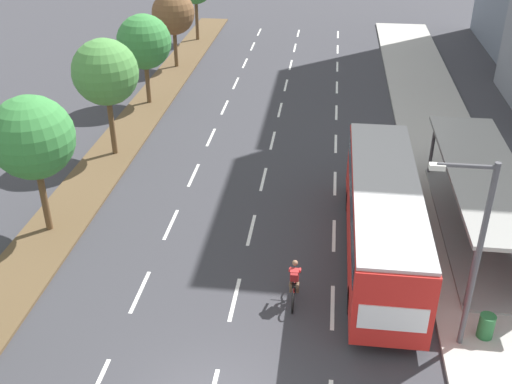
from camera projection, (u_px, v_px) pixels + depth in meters
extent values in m
cube|color=brown|center=(134.00, 124.00, 35.64)|extent=(2.60, 52.00, 0.12)
cube|color=#ADAAA3|center=(440.00, 139.00, 33.76)|extent=(4.50, 52.00, 0.15)
cube|color=white|center=(140.00, 292.00, 22.14)|extent=(0.14, 2.42, 0.01)
cube|color=white|center=(171.00, 224.00, 26.14)|extent=(0.14, 2.42, 0.01)
cube|color=white|center=(194.00, 175.00, 30.15)|extent=(0.14, 2.42, 0.01)
cube|color=white|center=(211.00, 137.00, 34.16)|extent=(0.14, 2.42, 0.01)
cube|color=white|center=(225.00, 107.00, 38.16)|extent=(0.14, 2.42, 0.01)
cube|color=white|center=(236.00, 83.00, 42.17)|extent=(0.14, 2.42, 0.01)
cube|color=white|center=(245.00, 63.00, 46.17)|extent=(0.14, 2.42, 0.01)
cube|color=white|center=(253.00, 46.00, 50.18)|extent=(0.14, 2.42, 0.01)
cube|color=white|center=(259.00, 32.00, 54.19)|extent=(0.14, 2.42, 0.01)
cube|color=white|center=(235.00, 299.00, 21.77)|extent=(0.14, 2.42, 0.01)
cube|color=white|center=(251.00, 230.00, 25.77)|extent=(0.14, 2.42, 0.01)
cube|color=white|center=(263.00, 179.00, 29.78)|extent=(0.14, 2.42, 0.01)
cube|color=white|center=(273.00, 140.00, 33.78)|extent=(0.14, 2.42, 0.01)
cube|color=white|center=(280.00, 110.00, 37.79)|extent=(0.14, 2.42, 0.01)
cube|color=white|center=(286.00, 85.00, 41.79)|extent=(0.14, 2.42, 0.01)
cube|color=white|center=(291.00, 65.00, 45.80)|extent=(0.14, 2.42, 0.01)
cube|color=white|center=(295.00, 48.00, 49.81)|extent=(0.14, 2.42, 0.01)
cube|color=white|center=(298.00, 33.00, 53.81)|extent=(0.14, 2.42, 0.01)
cube|color=white|center=(333.00, 307.00, 21.39)|extent=(0.14, 2.42, 0.01)
cube|color=white|center=(334.00, 235.00, 25.40)|extent=(0.14, 2.42, 0.01)
cube|color=white|center=(335.00, 183.00, 29.40)|extent=(0.14, 2.42, 0.01)
cube|color=white|center=(336.00, 144.00, 33.41)|extent=(0.14, 2.42, 0.01)
cube|color=white|center=(336.00, 112.00, 37.42)|extent=(0.14, 2.42, 0.01)
cube|color=white|center=(337.00, 87.00, 41.42)|extent=(0.14, 2.42, 0.01)
cube|color=white|center=(337.00, 67.00, 45.43)|extent=(0.14, 2.42, 0.01)
cube|color=white|center=(338.00, 49.00, 49.43)|extent=(0.14, 2.42, 0.01)
cube|color=white|center=(338.00, 35.00, 53.44)|extent=(0.14, 2.42, 0.01)
cube|color=gray|center=(472.00, 230.00, 25.41)|extent=(2.60, 10.71, 0.10)
cylinder|color=#56565B|center=(471.00, 275.00, 20.46)|extent=(0.16, 0.16, 2.60)
cylinder|color=#56565B|center=(432.00, 148.00, 29.29)|extent=(0.16, 0.16, 2.60)
cylinder|color=#56565B|center=(483.00, 150.00, 29.04)|extent=(0.16, 0.16, 2.60)
cube|color=gray|center=(509.00, 204.00, 24.62)|extent=(0.10, 10.17, 2.34)
cube|color=gray|center=(484.00, 172.00, 24.07)|extent=(2.90, 11.11, 0.16)
cube|color=red|center=(383.00, 217.00, 23.16)|extent=(2.50, 11.20, 2.80)
cube|color=#2D3D4C|center=(385.00, 198.00, 22.75)|extent=(2.54, 10.30, 0.90)
cube|color=#B7B7B7|center=(387.00, 183.00, 22.45)|extent=(2.45, 10.98, 0.12)
cube|color=#2D3D4C|center=(376.00, 147.00, 27.86)|extent=(2.25, 0.06, 1.54)
cube|color=white|center=(393.00, 319.00, 18.39)|extent=(2.12, 0.04, 0.90)
cylinder|color=black|center=(350.00, 201.00, 26.95)|extent=(0.30, 1.00, 1.00)
cylinder|color=black|center=(400.00, 204.00, 26.71)|extent=(0.30, 1.00, 1.00)
cylinder|color=black|center=(352.00, 300.00, 20.93)|extent=(0.30, 1.00, 1.00)
cylinder|color=black|center=(417.00, 306.00, 20.70)|extent=(0.30, 1.00, 1.00)
torus|color=black|center=(295.00, 284.00, 21.98)|extent=(0.06, 0.72, 0.72)
torus|color=black|center=(293.00, 303.00, 21.02)|extent=(0.06, 0.72, 0.72)
cylinder|color=maroon|center=(294.00, 287.00, 21.36)|extent=(0.05, 0.94, 0.05)
cylinder|color=maroon|center=(294.00, 293.00, 21.36)|extent=(0.05, 0.57, 0.42)
cylinder|color=maroon|center=(294.00, 290.00, 21.18)|extent=(0.04, 0.04, 0.40)
cube|color=black|center=(294.00, 285.00, 21.08)|extent=(0.12, 0.24, 0.06)
cylinder|color=black|center=(295.00, 272.00, 21.66)|extent=(0.46, 0.04, 0.04)
cube|color=red|center=(294.00, 275.00, 21.08)|extent=(0.30, 0.36, 0.59)
cube|color=#A82323|center=(294.00, 277.00, 20.93)|extent=(0.26, 0.26, 0.42)
sphere|color=#9E7051|center=(295.00, 263.00, 20.98)|extent=(0.20, 0.20, 0.20)
cylinder|color=brown|center=(291.00, 284.00, 21.26)|extent=(0.12, 0.42, 0.25)
cylinder|color=brown|center=(291.00, 287.00, 21.53)|extent=(0.10, 0.17, 0.41)
cylinder|color=brown|center=(297.00, 285.00, 21.23)|extent=(0.12, 0.42, 0.25)
cylinder|color=brown|center=(298.00, 288.00, 21.51)|extent=(0.10, 0.17, 0.41)
cylinder|color=red|center=(290.00, 269.00, 21.26)|extent=(0.09, 0.47, 0.28)
cylinder|color=red|center=(300.00, 270.00, 21.22)|extent=(0.09, 0.47, 0.28)
cylinder|color=brown|center=(44.00, 198.00, 24.94)|extent=(0.28, 0.28, 2.95)
sphere|color=#38843D|center=(32.00, 137.00, 23.61)|extent=(3.34, 3.34, 3.34)
cylinder|color=brown|center=(112.00, 125.00, 31.35)|extent=(0.28, 0.28, 3.17)
sphere|color=#4C8E42|center=(105.00, 72.00, 29.97)|extent=(3.31, 3.31, 3.31)
cylinder|color=brown|center=(148.00, 82.00, 38.01)|extent=(0.28, 0.28, 2.63)
sphere|color=#38843D|center=(144.00, 42.00, 36.76)|extent=(3.32, 3.32, 3.32)
cylinder|color=brown|center=(176.00, 48.00, 44.48)|extent=(0.28, 0.28, 2.75)
sphere|color=brown|center=(173.00, 13.00, 43.24)|extent=(3.06, 3.06, 3.06)
cylinder|color=brown|center=(197.00, 20.00, 50.84)|extent=(0.28, 0.28, 3.32)
cylinder|color=#4C4C51|center=(477.00, 260.00, 18.07)|extent=(0.18, 0.18, 6.50)
cylinder|color=#4C4C51|center=(467.00, 166.00, 16.63)|extent=(1.60, 0.12, 0.12)
cube|color=silver|center=(437.00, 167.00, 16.75)|extent=(0.44, 0.24, 0.16)
cylinder|color=#286B38|center=(486.00, 326.00, 19.69)|extent=(0.52, 0.52, 0.85)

